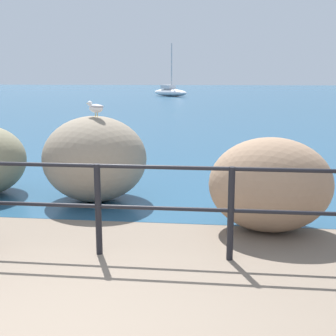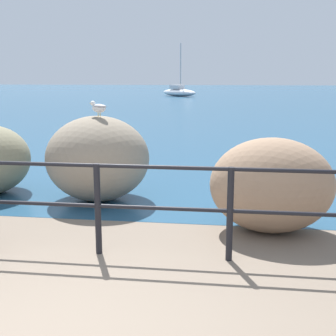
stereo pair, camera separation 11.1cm
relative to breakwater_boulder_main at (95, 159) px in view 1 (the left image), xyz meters
The scene contains 7 objects.
ground_plane 16.08m from the breakwater_boulder_main, 87.75° to the left, with size 120.00×120.00×0.10m, color #756656.
sea_surface 43.99m from the breakwater_boulder_main, 89.18° to the left, with size 120.00×90.00×0.01m, color navy.
promenade_railing 2.24m from the breakwater_boulder_main, 73.67° to the right, with size 8.69×0.07×1.02m.
breakwater_boulder_main is the anchor object (origin of this frame).
breakwater_boulder_right 2.82m from the breakwater_boulder_main, 23.90° to the right, with size 1.55×1.16×1.20m.
seagull 0.82m from the breakwater_boulder_main, 53.72° to the right, with size 0.33×0.22×0.23m.
sailboat 36.71m from the breakwater_boulder_main, 94.36° to the left, with size 4.14×3.91×4.90m.
Camera 1 is at (1.29, -2.82, 1.95)m, focal length 48.22 mm.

